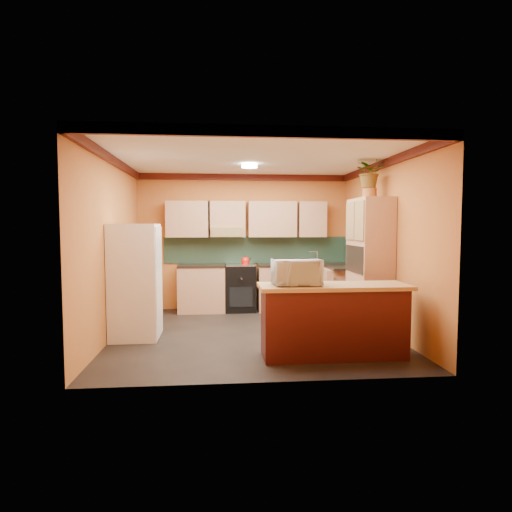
{
  "coord_description": "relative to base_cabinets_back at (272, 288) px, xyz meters",
  "views": [
    {
      "loc": [
        -0.54,
        -6.53,
        1.67
      ],
      "look_at": [
        0.1,
        0.45,
        1.18
      ],
      "focal_mm": 30.0,
      "sensor_mm": 36.0,
      "label": 1
    }
  ],
  "objects": [
    {
      "name": "stove",
      "position": [
        -0.62,
        -0.0,
        0.02
      ],
      "size": [
        0.58,
        0.58,
        0.91
      ],
      "primitive_type": "cube",
      "color": "black",
      "rests_on": "ground"
    },
    {
      "name": "kettle",
      "position": [
        -0.52,
        -0.05,
        0.56
      ],
      "size": [
        0.21,
        0.21,
        0.18
      ],
      "primitive_type": null,
      "rotation": [
        0.0,
        0.0,
        -0.28
      ],
      "color": "red",
      "rests_on": "stove"
    },
    {
      "name": "fern",
      "position": [
        1.32,
        -1.76,
        2.07
      ],
      "size": [
        0.46,
        0.4,
        0.51
      ],
      "primitive_type": "imported",
      "rotation": [
        0.0,
        0.0,
        -0.01
      ],
      "color": "tan",
      "rests_on": "fern_pot"
    },
    {
      "name": "bar_top",
      "position": [
        0.4,
        -3.08,
        0.47
      ],
      "size": [
        1.9,
        0.65,
        0.05
      ],
      "primitive_type": "cube",
      "color": "tan",
      "rests_on": "breakfast_bar"
    },
    {
      "name": "countertop_back",
      "position": [
        0.0,
        -0.0,
        0.46
      ],
      "size": [
        3.65,
        0.62,
        0.04
      ],
      "primitive_type": "cube",
      "color": "black",
      "rests_on": "base_cabinets_back"
    },
    {
      "name": "sink",
      "position": [
        0.78,
        0.0,
        0.5
      ],
      "size": [
        0.48,
        0.4,
        0.03
      ],
      "primitive_type": "cube",
      "color": "silver",
      "rests_on": "countertop_back"
    },
    {
      "name": "fridge",
      "position": [
        -2.28,
        -1.93,
        0.41
      ],
      "size": [
        0.68,
        0.66,
        1.7
      ],
      "primitive_type": "cube",
      "color": "white",
      "rests_on": "ground"
    },
    {
      "name": "breakfast_bar",
      "position": [
        0.4,
        -3.08,
        0.0
      ],
      "size": [
        1.8,
        0.55,
        0.88
      ],
      "primitive_type": "cube",
      "color": "#521713",
      "rests_on": "ground"
    },
    {
      "name": "room_shell",
      "position": [
        -0.51,
        -1.52,
        1.65
      ],
      "size": [
        4.24,
        4.24,
        2.72
      ],
      "color": "black",
      "rests_on": "ground"
    },
    {
      "name": "base_cabinets_back",
      "position": [
        0.0,
        0.0,
        0.0
      ],
      "size": [
        3.65,
        0.6,
        0.88
      ],
      "primitive_type": "cube",
      "color": "tan",
      "rests_on": "ground"
    },
    {
      "name": "pantry",
      "position": [
        1.32,
        -1.81,
        0.61
      ],
      "size": [
        0.48,
        0.9,
        2.1
      ],
      "primitive_type": "cube",
      "color": "tan",
      "rests_on": "ground"
    },
    {
      "name": "base_cabinets_right",
      "position": [
        1.27,
        -0.65,
        0.0
      ],
      "size": [
        0.6,
        0.8,
        0.88
      ],
      "primitive_type": "cube",
      "color": "tan",
      "rests_on": "ground"
    },
    {
      "name": "microwave",
      "position": [
        -0.09,
        -3.08,
        0.65
      ],
      "size": [
        0.61,
        0.43,
        0.32
      ],
      "primitive_type": "imported",
      "rotation": [
        0.0,
        0.0,
        0.07
      ],
      "color": "white",
      "rests_on": "bar_top"
    },
    {
      "name": "fern_pot",
      "position": [
        1.32,
        -1.76,
        1.74
      ],
      "size": [
        0.22,
        0.22,
        0.16
      ],
      "primitive_type": "cylinder",
      "color": "#A45D27",
      "rests_on": "pantry"
    },
    {
      "name": "countertop_right",
      "position": [
        1.27,
        -0.65,
        0.46
      ],
      "size": [
        0.62,
        0.8,
        0.04
      ],
      "primitive_type": "cube",
      "color": "black",
      "rests_on": "base_cabinets_right"
    }
  ]
}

